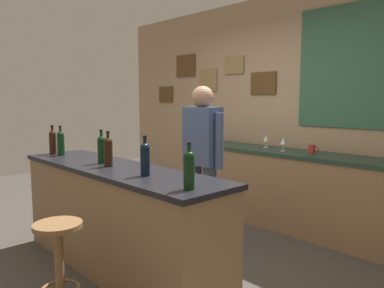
{
  "coord_description": "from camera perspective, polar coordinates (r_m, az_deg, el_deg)",
  "views": [
    {
      "loc": [
        2.74,
        -2.09,
        1.49
      ],
      "look_at": [
        0.06,
        0.45,
        1.05
      ],
      "focal_mm": 34.95,
      "sensor_mm": 36.0,
      "label": 1
    }
  ],
  "objects": [
    {
      "name": "coffee_mug",
      "position": [
        4.33,
        17.84,
        -0.72
      ],
      "size": [
        0.13,
        0.08,
        0.09
      ],
      "color": "#B2332D",
      "rests_on": "side_counter"
    },
    {
      "name": "wine_bottle_c",
      "position": [
        3.44,
        -13.63,
        -0.66
      ],
      "size": [
        0.07,
        0.07,
        0.31
      ],
      "color": "black",
      "rests_on": "bar_counter"
    },
    {
      "name": "wine_bottle_b",
      "position": [
        4.05,
        -19.4,
        0.26
      ],
      "size": [
        0.07,
        0.07,
        0.31
      ],
      "color": "black",
      "rests_on": "bar_counter"
    },
    {
      "name": "wine_bottle_d",
      "position": [
        3.26,
        -12.66,
        -1.02
      ],
      "size": [
        0.07,
        0.07,
        0.31
      ],
      "color": "black",
      "rests_on": "bar_counter"
    },
    {
      "name": "bar_stool",
      "position": [
        2.75,
        -19.64,
        -15.64
      ],
      "size": [
        0.32,
        0.32,
        0.68
      ],
      "color": "brown",
      "rests_on": "ground_plane"
    },
    {
      "name": "back_wall",
      "position": [
        4.94,
        13.02,
        5.8
      ],
      "size": [
        6.0,
        0.09,
        2.8
      ],
      "color": "tan",
      "rests_on": "ground_plane"
    },
    {
      "name": "ground_plane",
      "position": [
        3.76,
        -5.89,
        -16.61
      ],
      "size": [
        10.0,
        10.0,
        0.0
      ],
      "primitive_type": "plane",
      "color": "#423D38"
    },
    {
      "name": "wine_glass_b",
      "position": [
        4.41,
        13.76,
        0.36
      ],
      "size": [
        0.07,
        0.07,
        0.16
      ],
      "color": "silver",
      "rests_on": "side_counter"
    },
    {
      "name": "wine_glass_a",
      "position": [
        4.69,
        11.22,
        0.8
      ],
      "size": [
        0.07,
        0.07,
        0.16
      ],
      "color": "silver",
      "rests_on": "side_counter"
    },
    {
      "name": "side_counter",
      "position": [
        4.54,
        14.17,
        -6.65
      ],
      "size": [
        2.95,
        0.56,
        0.9
      ],
      "color": "olive",
      "rests_on": "ground_plane"
    },
    {
      "name": "wine_bottle_f",
      "position": [
        2.38,
        -0.47,
        -3.75
      ],
      "size": [
        0.07,
        0.07,
        0.31
      ],
      "color": "black",
      "rests_on": "bar_counter"
    },
    {
      "name": "bar_counter",
      "position": [
        3.38,
        -11.47,
        -11.06
      ],
      "size": [
        2.4,
        0.6,
        0.92
      ],
      "color": "olive",
      "rests_on": "ground_plane"
    },
    {
      "name": "bartender",
      "position": [
        3.63,
        1.6,
        -1.98
      ],
      "size": [
        0.52,
        0.21,
        1.62
      ],
      "color": "#384766",
      "rests_on": "ground_plane"
    },
    {
      "name": "wine_bottle_a",
      "position": [
        4.16,
        -20.49,
        0.39
      ],
      "size": [
        0.07,
        0.07,
        0.31
      ],
      "color": "black",
      "rests_on": "bar_counter"
    },
    {
      "name": "wine_bottle_e",
      "position": [
        2.82,
        -7.17,
        -2.12
      ],
      "size": [
        0.07,
        0.07,
        0.31
      ],
      "color": "black",
      "rests_on": "bar_counter"
    }
  ]
}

